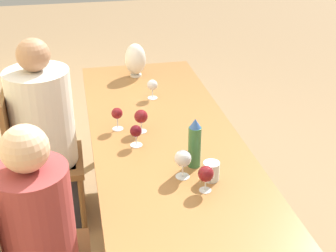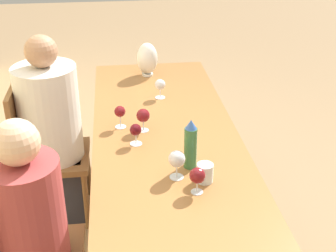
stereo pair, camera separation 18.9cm
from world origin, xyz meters
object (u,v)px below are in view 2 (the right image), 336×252
(wine_glass_4, at_px, (176,159))
(wine_glass_5, at_px, (136,131))
(wine_glass_3, at_px, (143,116))
(wine_glass_0, at_px, (197,176))
(person_near, at_px, (34,227))
(water_tumbler, at_px, (205,173))
(water_bottle, at_px, (191,144))
(wine_glass_1, at_px, (120,112))
(chair_far, at_px, (42,150))
(person_far, at_px, (53,127))
(chair_near, at_px, (19,251))
(wine_glass_2, at_px, (160,85))
(vase, at_px, (147,59))

(wine_glass_4, relative_size, wine_glass_5, 1.21)
(wine_glass_3, bearing_deg, wine_glass_0, -162.42)
(wine_glass_5, height_order, person_near, person_near)
(water_tumbler, height_order, wine_glass_3, wine_glass_3)
(water_bottle, xyz_separation_m, wine_glass_5, (0.26, 0.25, -0.04))
(water_bottle, height_order, water_tumbler, water_bottle)
(water_tumbler, height_order, wine_glass_1, wine_glass_1)
(water_tumbler, xyz_separation_m, chair_far, (0.85, 0.89, -0.31))
(wine_glass_3, xyz_separation_m, person_far, (0.31, 0.55, -0.20))
(chair_far, bearing_deg, wine_glass_3, -115.85)
(chair_far, bearing_deg, chair_near, 180.00)
(wine_glass_1, distance_m, chair_near, 0.93)
(wine_glass_2, height_order, person_near, person_near)
(person_far, bearing_deg, wine_glass_1, -120.79)
(wine_glass_0, bearing_deg, water_bottle, -0.99)
(water_tumbler, distance_m, wine_glass_5, 0.50)
(wine_glass_4, bearing_deg, wine_glass_5, 26.22)
(chair_near, bearing_deg, water_bottle, -75.35)
(wine_glass_1, height_order, chair_near, chair_near)
(water_bottle, xyz_separation_m, wine_glass_1, (0.47, 0.33, -0.03))
(vase, xyz_separation_m, wine_glass_4, (-1.36, -0.03, -0.03))
(wine_glass_0, height_order, chair_near, chair_near)
(wine_glass_3, bearing_deg, wine_glass_2, -17.82)
(wine_glass_2, bearing_deg, wine_glass_3, 162.18)
(wine_glass_5, bearing_deg, person_far, 47.32)
(wine_glass_0, distance_m, person_near, 0.78)
(wine_glass_2, bearing_deg, wine_glass_0, -177.02)
(vase, height_order, chair_far, vase)
(wine_glass_2, bearing_deg, water_tumbler, -173.78)
(chair_far, distance_m, person_far, 0.18)
(water_bottle, relative_size, person_near, 0.22)
(person_near, bearing_deg, wine_glass_1, -31.51)
(chair_near, bearing_deg, wine_glass_0, -90.01)
(wine_glass_0, xyz_separation_m, person_far, (0.94, 0.75, -0.19))
(wine_glass_4, relative_size, person_near, 0.12)
(water_bottle, xyz_separation_m, person_near, (-0.22, 0.75, -0.26))
(vase, distance_m, wine_glass_1, 0.84)
(water_bottle, height_order, wine_glass_1, water_bottle)
(vase, relative_size, wine_glass_3, 1.81)
(water_tumbler, distance_m, person_far, 1.18)
(wine_glass_0, height_order, wine_glass_2, same)
(wine_glass_1, distance_m, wine_glass_3, 0.14)
(wine_glass_3, relative_size, person_near, 0.11)
(water_tumbler, xyz_separation_m, wine_glass_0, (-0.08, 0.05, 0.04))
(water_tumbler, height_order, person_near, person_near)
(chair_near, relative_size, person_near, 0.80)
(wine_glass_5, bearing_deg, person_near, 133.87)
(water_bottle, distance_m, water_tumbler, 0.17)
(chair_near, height_order, chair_far, same)
(chair_near, xyz_separation_m, chair_far, (0.94, 0.00, 0.00))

